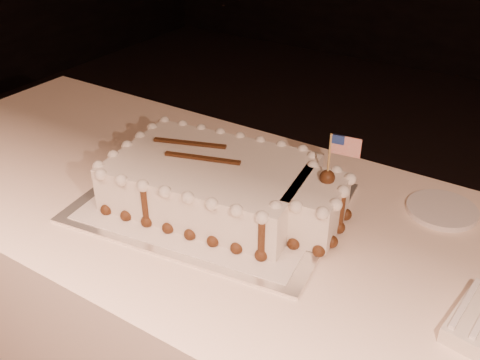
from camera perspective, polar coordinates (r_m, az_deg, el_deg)
The scene contains 5 objects.
banquet_table at distance 1.45m, azimuth 4.77°, elevation -17.41°, with size 2.40×0.80×0.75m, color #FFDFC5.
cake_board at distance 1.28m, azimuth -3.01°, elevation -2.41°, with size 0.60×0.45×0.01m, color white.
doily at distance 1.28m, azimuth -3.01°, elevation -2.22°, with size 0.53×0.40×0.00m, color silver.
sheet_cake at distance 1.24m, azimuth -1.78°, elevation -0.46°, with size 0.57×0.37×0.22m.
side_plate at distance 1.34m, azimuth 20.73°, elevation -2.99°, with size 0.16×0.16×0.01m, color white.
Camera 1 is at (0.42, -0.27, 1.46)m, focal length 40.00 mm.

